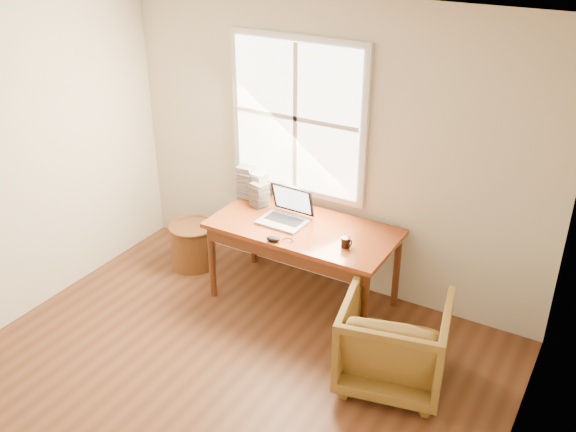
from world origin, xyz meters
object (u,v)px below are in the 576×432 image
cd_stack_a (259,187)px  laptop (282,208)px  coffee_mug (345,242)px  wicker_stool (193,245)px  armchair (394,341)px  desk (304,229)px

cd_stack_a → laptop: bearing=-34.2°
laptop → coffee_mug: bearing=-6.7°
coffee_mug → cd_stack_a: bearing=160.2°
wicker_stool → cd_stack_a: 0.94m
armchair → coffee_mug: (-0.63, 0.45, 0.44)m
desk → cd_stack_a: size_ratio=6.03×
coffee_mug → laptop: bearing=171.2°
wicker_stool → cd_stack_a: cd_stack_a is taller
desk → wicker_stool: (-1.22, 0.00, -0.52)m
coffee_mug → cd_stack_a: cd_stack_a is taller
coffee_mug → armchair: bearing=-35.8°
armchair → laptop: size_ratio=1.91×
armchair → wicker_stool: (-2.31, 0.58, -0.14)m
wicker_stool → laptop: size_ratio=1.05×
armchair → cd_stack_a: (-1.69, 0.83, 0.53)m
wicker_stool → cd_stack_a: size_ratio=1.61×
desk → laptop: size_ratio=3.94×
desk → laptop: 0.25m
armchair → laptop: 1.49m
armchair → coffee_mug: 0.89m
armchair → wicker_stool: armchair is taller
desk → laptop: laptop is taller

